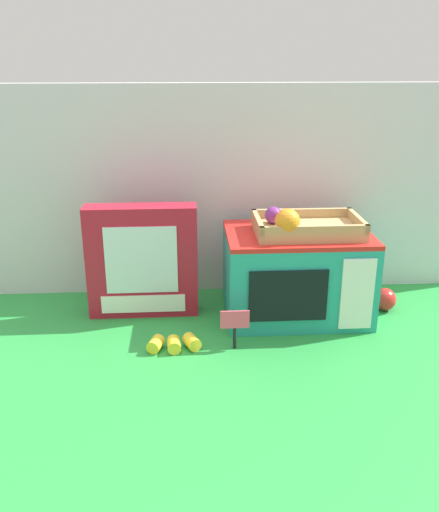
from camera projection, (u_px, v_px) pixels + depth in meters
The scene contains 8 objects.
ground_plane at pixel (217, 312), 1.52m from camera, with size 1.70×1.70×0.00m, color green.
display_back_panel at pixel (213, 191), 1.58m from camera, with size 1.61×0.03×0.60m, color silver.
toy_microwave at pixel (296, 274), 1.47m from camera, with size 0.38×0.26×0.23m.
food_groups_crate at pixel (303, 226), 1.40m from camera, with size 0.27×0.18×0.08m.
cookie_set_box at pixel (142, 261), 1.47m from camera, with size 0.29×0.07×0.30m.
price_sign at pixel (235, 324), 1.31m from camera, with size 0.07×0.01×0.10m.
loose_toy_banana at pixel (174, 344), 1.32m from camera, with size 0.13×0.06×0.03m.
loose_toy_apple at pixel (384, 299), 1.52m from camera, with size 0.06×0.06×0.06m, color red.
Camera 1 is at (-0.08, -1.37, 0.67)m, focal length 38.57 mm.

